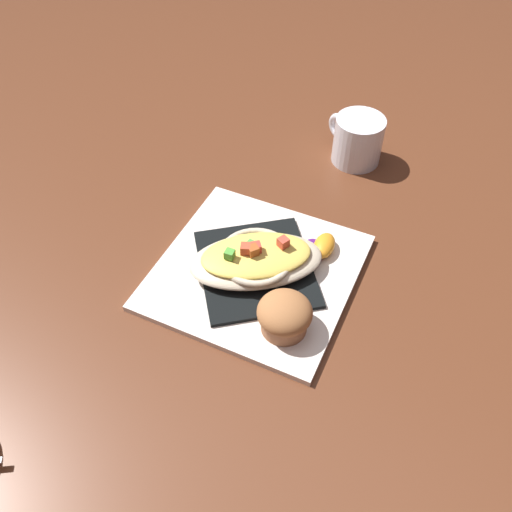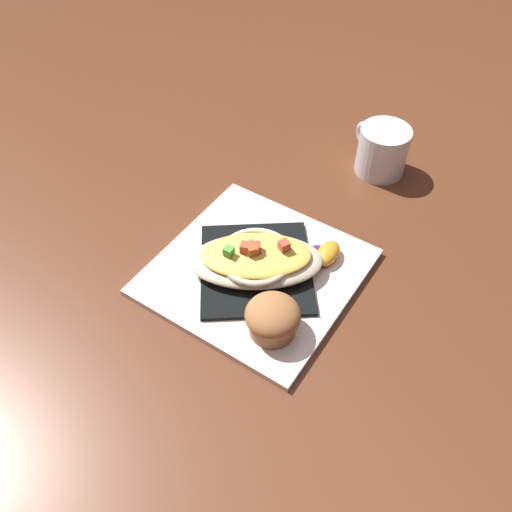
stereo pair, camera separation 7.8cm
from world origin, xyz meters
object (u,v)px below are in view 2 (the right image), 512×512
(orange_garnish, at_px, (326,254))
(coffee_mug, at_px, (382,152))
(square_plate, at_px, (256,272))
(gratin_dish, at_px, (256,258))
(muffin, at_px, (273,318))

(orange_garnish, height_order, coffee_mug, coffee_mug)
(square_plate, relative_size, gratin_dish, 1.30)
(muffin, bearing_deg, coffee_mug, 106.79)
(gratin_dish, bearing_deg, coffee_mug, 94.25)
(muffin, distance_m, coffee_mug, 0.40)
(square_plate, height_order, coffee_mug, coffee_mug)
(square_plate, distance_m, coffee_mug, 0.33)
(muffin, height_order, coffee_mug, coffee_mug)
(gratin_dish, xyz_separation_m, muffin, (0.09, -0.06, 0.00))
(orange_garnish, distance_m, coffee_mug, 0.25)
(gratin_dish, height_order, orange_garnish, gratin_dish)
(square_plate, relative_size, orange_garnish, 4.03)
(square_plate, distance_m, orange_garnish, 0.11)
(square_plate, bearing_deg, coffee_mug, 94.25)
(gratin_dish, relative_size, orange_garnish, 3.09)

